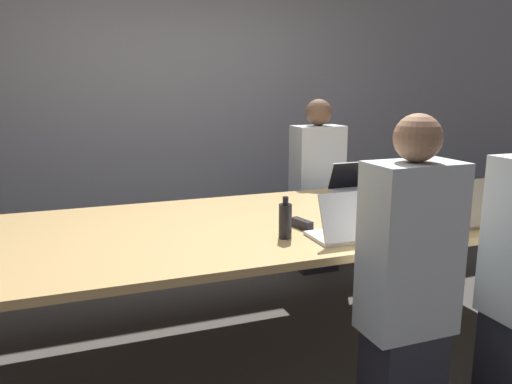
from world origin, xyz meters
TOP-DOWN VIEW (x-y plane):
  - ground_plane at (0.00, 0.00)m, footprint 24.00×24.00m
  - curtain_wall at (0.00, 2.11)m, footprint 12.00×0.06m
  - conference_table at (0.00, 0.00)m, footprint 3.60×1.39m
  - laptop_near_midright at (0.35, -0.49)m, footprint 0.36×0.25m
  - person_near_midright at (0.41, -0.90)m, footprint 0.40×0.24m
  - bottle_near_midright at (0.06, -0.35)m, footprint 0.07×0.07m
  - laptop_near_right at (1.03, -0.50)m, footprint 0.33×0.27m
  - cup_near_right at (1.28, -0.48)m, footprint 0.08×0.08m
  - laptop_far_right at (1.00, 0.53)m, footprint 0.36×0.22m
  - person_far_right at (0.94, 0.99)m, footprint 0.40×0.24m
  - cup_far_right at (1.27, 0.49)m, footprint 0.08×0.08m
  - stapler at (0.22, -0.22)m, footprint 0.07×0.16m

SIDE VIEW (x-z plane):
  - ground_plane at x=0.00m, z-range 0.00..0.00m
  - person_near_midright at x=0.41m, z-range -0.02..1.38m
  - person_far_right at x=0.94m, z-range -0.02..1.39m
  - conference_table at x=0.00m, z-range 0.33..1.08m
  - stapler at x=0.22m, z-range 0.75..0.80m
  - cup_far_right at x=1.27m, z-range 0.75..0.83m
  - cup_near_right at x=1.28m, z-range 0.75..0.85m
  - laptop_far_right at x=1.00m, z-range 0.71..0.93m
  - laptop_near_midright at x=0.35m, z-range 0.70..0.95m
  - laptop_near_right at x=1.03m, z-range 0.70..0.97m
  - bottle_near_midright at x=0.06m, z-range 0.74..0.95m
  - curtain_wall at x=0.00m, z-range 0.00..2.80m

